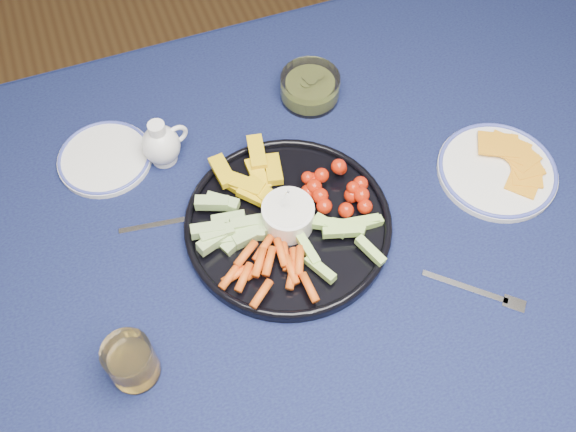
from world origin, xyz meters
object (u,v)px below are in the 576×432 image
object	(u,v)px
crudite_platter	(287,222)
pickle_bowl	(310,88)
cheese_plate	(498,169)
juice_tumbler	(132,363)
creamer_pitcher	(162,144)
side_plate_extra	(105,158)
dining_table	(311,256)

from	to	relation	value
crudite_platter	pickle_bowl	distance (m)	0.30
pickle_bowl	cheese_plate	xyz separation A→B (m)	(0.25, -0.29, -0.01)
juice_tumbler	crudite_platter	bearing A→B (deg)	27.71
pickle_bowl	juice_tumbler	bearing A→B (deg)	-136.54
creamer_pitcher	pickle_bowl	world-z (taller)	creamer_pitcher
juice_tumbler	side_plate_extra	xyz separation A→B (m)	(0.04, 0.41, -0.03)
side_plate_extra	pickle_bowl	bearing A→B (deg)	1.95
creamer_pitcher	pickle_bowl	bearing A→B (deg)	8.85
dining_table	crudite_platter	size ratio (longest dim) A/B	4.73
creamer_pitcher	cheese_plate	world-z (taller)	creamer_pitcher
pickle_bowl	cheese_plate	bearing A→B (deg)	-49.27
side_plate_extra	creamer_pitcher	bearing A→B (deg)	-17.86
crudite_platter	pickle_bowl	xyz separation A→B (m)	(0.15, 0.26, 0.00)
juice_tumbler	cheese_plate	bearing A→B (deg)	10.84
crudite_platter	side_plate_extra	bearing A→B (deg)	136.01
creamer_pitcher	juice_tumbler	bearing A→B (deg)	-110.71
dining_table	pickle_bowl	xyz separation A→B (m)	(0.11, 0.29, 0.11)
creamer_pitcher	cheese_plate	size ratio (longest dim) A/B	0.45
pickle_bowl	juice_tumbler	world-z (taller)	juice_tumbler
creamer_pitcher	juice_tumbler	size ratio (longest dim) A/B	1.11
cheese_plate	crudite_platter	bearing A→B (deg)	176.56
dining_table	pickle_bowl	bearing A→B (deg)	69.55
crudite_platter	dining_table	bearing A→B (deg)	-29.15
dining_table	side_plate_extra	distance (m)	0.42
creamer_pitcher	juice_tumbler	distance (m)	0.40
dining_table	juice_tumbler	world-z (taller)	juice_tumbler
pickle_bowl	cheese_plate	size ratio (longest dim) A/B	0.53
pickle_bowl	side_plate_extra	distance (m)	0.41
creamer_pitcher	side_plate_extra	size ratio (longest dim) A/B	0.56
creamer_pitcher	crudite_platter	bearing A→B (deg)	-54.28
creamer_pitcher	side_plate_extra	distance (m)	0.11
crudite_platter	side_plate_extra	xyz separation A→B (m)	(-0.26, 0.25, -0.01)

